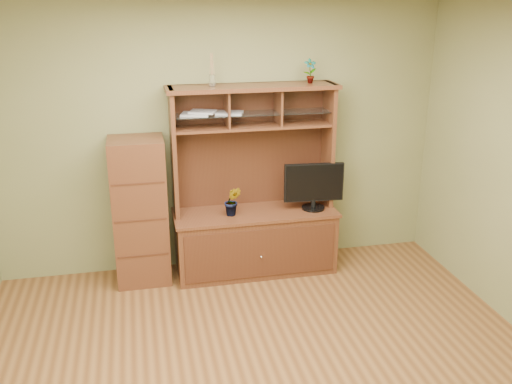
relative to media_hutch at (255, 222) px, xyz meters
name	(u,v)px	position (x,y,z in m)	size (l,w,h in m)	color
room	(266,207)	(-0.29, -1.73, 0.83)	(4.54, 4.04, 2.74)	#583419
media_hutch	(255,222)	(0.00, 0.00, 0.00)	(1.66, 0.61, 1.90)	#472214
monitor	(314,185)	(0.59, -0.08, 0.38)	(0.61, 0.23, 0.48)	black
orchid_plant	(233,201)	(-0.24, -0.08, 0.28)	(0.16, 0.13, 0.30)	#26571E
top_plant	(310,71)	(0.57, 0.08, 1.50)	(0.12, 0.08, 0.24)	#345C20
reed_diffuser	(212,73)	(-0.39, 0.08, 1.50)	(0.06, 0.06, 0.31)	silver
magazines	(209,113)	(-0.43, 0.08, 1.13)	(0.63, 0.26, 0.04)	#A5A5AA
side_cabinet	(140,211)	(-1.13, 0.02, 0.20)	(0.52, 0.47, 1.45)	#472214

